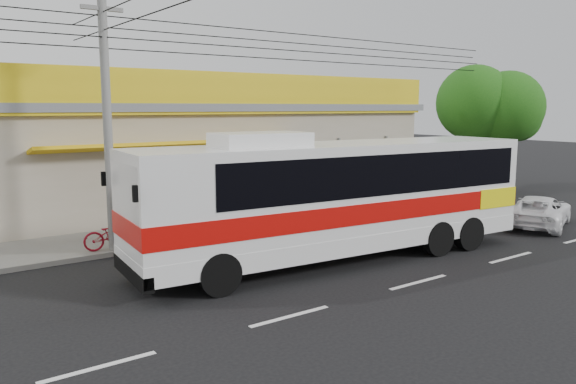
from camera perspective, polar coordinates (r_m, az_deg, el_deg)
name	(u,v)px	position (r m, az deg, el deg)	size (l,w,h in m)	color
ground	(352,261)	(16.35, 6.47, -6.93)	(120.00, 120.00, 0.00)	black
sidewalk	(243,223)	(21.04, -4.57, -3.19)	(30.00, 3.20, 0.15)	slate
lane_markings	(418,282)	(14.68, 13.11, -8.93)	(50.00, 0.12, 0.01)	silver
storefront_building	(178,154)	(25.58, -11.09, 3.82)	(22.60, 9.20, 5.70)	gray
coach_bus	(344,191)	(16.09, 5.74, 0.09)	(12.26, 3.60, 3.72)	silver
motorbike_red	(114,234)	(17.59, -17.28, -4.11)	(0.61, 1.75, 0.92)	maroon
white_car	(539,211)	(22.70, 24.12, -1.78)	(1.88, 4.08, 1.13)	white
utility_pole	(103,30)	(17.27, -18.28, 15.34)	(34.00, 14.00, 7.90)	slate
tree_near	(509,110)	(31.81, 21.57, 7.78)	(3.77, 3.77, 6.25)	#302113
tree_far	(477,105)	(31.53, 18.63, 8.33)	(3.97, 3.97, 6.58)	#302113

